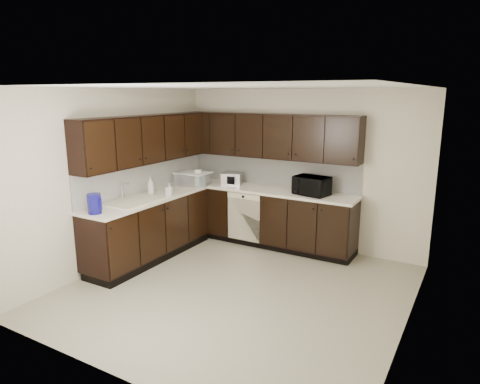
% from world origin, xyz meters
% --- Properties ---
extents(floor, '(4.00, 4.00, 0.00)m').
position_xyz_m(floor, '(0.00, 0.00, 0.00)').
color(floor, '#A8A48B').
rests_on(floor, ground).
extents(ceiling, '(4.00, 4.00, 0.00)m').
position_xyz_m(ceiling, '(0.00, 0.00, 2.50)').
color(ceiling, white).
rests_on(ceiling, wall_back).
extents(wall_back, '(4.00, 0.02, 2.50)m').
position_xyz_m(wall_back, '(0.00, 2.00, 1.25)').
color(wall_back, beige).
rests_on(wall_back, floor).
extents(wall_left, '(0.02, 4.00, 2.50)m').
position_xyz_m(wall_left, '(-2.00, 0.00, 1.25)').
color(wall_left, beige).
rests_on(wall_left, floor).
extents(wall_right, '(0.02, 4.00, 2.50)m').
position_xyz_m(wall_right, '(2.00, 0.00, 1.25)').
color(wall_right, beige).
rests_on(wall_right, floor).
extents(wall_front, '(4.00, 0.02, 2.50)m').
position_xyz_m(wall_front, '(0.00, -2.00, 1.25)').
color(wall_front, beige).
rests_on(wall_front, floor).
extents(lower_cabinets, '(3.00, 2.80, 0.90)m').
position_xyz_m(lower_cabinets, '(-1.01, 1.11, 0.41)').
color(lower_cabinets, black).
rests_on(lower_cabinets, floor).
extents(countertop, '(3.03, 2.83, 0.04)m').
position_xyz_m(countertop, '(-1.01, 1.11, 0.92)').
color(countertop, white).
rests_on(countertop, lower_cabinets).
extents(backsplash, '(3.00, 2.80, 0.48)m').
position_xyz_m(backsplash, '(-1.22, 1.32, 1.18)').
color(backsplash, white).
rests_on(backsplash, countertop).
extents(upper_cabinets, '(3.00, 2.80, 0.70)m').
position_xyz_m(upper_cabinets, '(-1.10, 1.20, 1.77)').
color(upper_cabinets, black).
rests_on(upper_cabinets, wall_back).
extents(dishwasher, '(0.58, 0.04, 0.78)m').
position_xyz_m(dishwasher, '(-0.70, 1.41, 0.55)').
color(dishwasher, beige).
rests_on(dishwasher, lower_cabinets).
extents(sink, '(0.54, 0.82, 0.42)m').
position_xyz_m(sink, '(-1.68, -0.01, 0.88)').
color(sink, beige).
rests_on(sink, countertop).
extents(microwave, '(0.56, 0.43, 0.28)m').
position_xyz_m(microwave, '(0.33, 1.65, 1.08)').
color(microwave, black).
rests_on(microwave, countertop).
extents(soap_bottle_a, '(0.11, 0.11, 0.20)m').
position_xyz_m(soap_bottle_a, '(-1.48, 0.54, 1.04)').
color(soap_bottle_a, gray).
rests_on(soap_bottle_a, countertop).
extents(soap_bottle_b, '(0.13, 0.13, 0.27)m').
position_xyz_m(soap_bottle_b, '(-1.78, 0.46, 1.07)').
color(soap_bottle_b, gray).
rests_on(soap_bottle_b, countertop).
extents(toaster_oven, '(0.38, 0.33, 0.20)m').
position_xyz_m(toaster_oven, '(-1.09, 1.68, 1.04)').
color(toaster_oven, '#BCBCBF').
rests_on(toaster_oven, countertop).
extents(storage_bin, '(0.63, 0.55, 0.21)m').
position_xyz_m(storage_bin, '(-1.64, 1.35, 1.04)').
color(storage_bin, silver).
rests_on(storage_bin, countertop).
extents(blue_pitcher, '(0.18, 0.18, 0.26)m').
position_xyz_m(blue_pitcher, '(-1.68, -0.70, 1.07)').
color(blue_pitcher, '#130F90').
rests_on(blue_pitcher, countertop).
extents(teal_tumbler, '(0.10, 0.10, 0.19)m').
position_xyz_m(teal_tumbler, '(-1.51, 1.35, 1.03)').
color(teal_tumbler, '#0C7C8B').
rests_on(teal_tumbler, countertop).
extents(paper_towel_roll, '(0.13, 0.13, 0.26)m').
position_xyz_m(paper_towel_roll, '(-1.54, 1.35, 1.07)').
color(paper_towel_roll, silver).
rests_on(paper_towel_roll, countertop).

